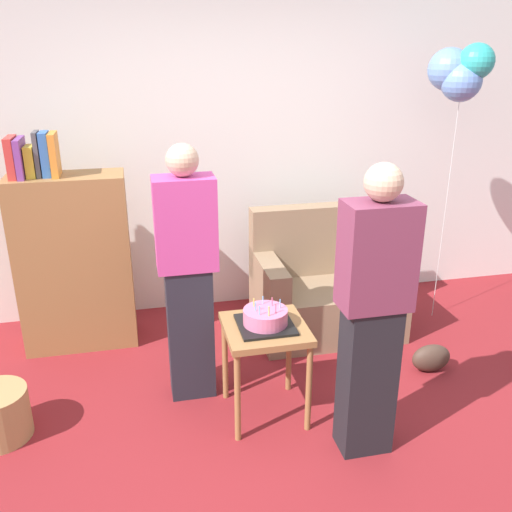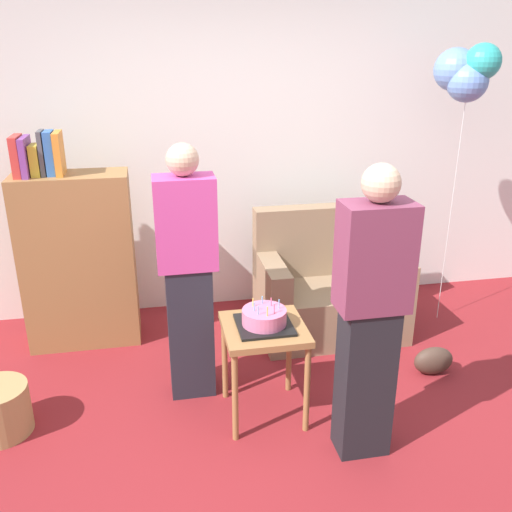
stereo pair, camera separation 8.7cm
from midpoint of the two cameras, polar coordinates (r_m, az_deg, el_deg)
ground_plane at (r=3.31m, az=3.00°, el=-19.46°), size 8.00×8.00×0.00m
wall_back at (r=4.59m, az=-3.64°, el=11.02°), size 6.00×0.10×2.70m
couch at (r=4.40m, az=6.53°, el=-3.33°), size 1.10×0.70×0.96m
bookshelf at (r=4.25m, az=-18.84°, el=-0.30°), size 0.80×0.36×1.60m
side_table at (r=3.30m, az=0.20°, el=-8.63°), size 0.48×0.48×0.61m
birthday_cake at (r=3.23m, az=0.20°, el=-6.43°), size 0.32×0.32×0.17m
person_blowing_candles at (r=3.40m, az=-7.78°, el=-1.94°), size 0.36×0.22×1.63m
person_holding_cake at (r=2.94m, az=11.06°, el=-5.97°), size 0.36×0.22×1.63m
handbag at (r=4.09m, az=16.99°, el=-10.01°), size 0.28×0.14×0.20m
balloon_bunch at (r=4.44m, az=19.69°, el=17.42°), size 0.40×0.42×2.15m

